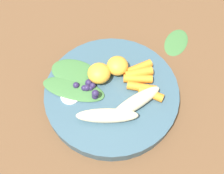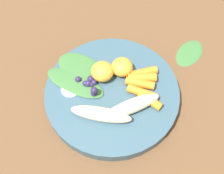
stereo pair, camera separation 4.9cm
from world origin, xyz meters
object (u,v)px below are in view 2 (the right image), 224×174
Objects in this scene: banana_peeled_left at (132,106)px; kale_leaf_stray at (190,53)px; banana_peeled_right at (101,114)px; bowl at (112,93)px; orange_segment_near at (102,71)px.

banana_peeled_left is 0.22m from kale_leaf_stray.
banana_peeled_right is 1.28× the size of kale_leaf_stray.
banana_peeled_right is (-0.03, 0.05, 0.00)m from banana_peeled_left.
banana_peeled_right is 0.27m from kale_leaf_stray.
banana_peeled_right reaches higher than kale_leaf_stray.
bowl is at bearing 82.03° from banana_peeled_right.
banana_peeled_left is 0.09m from orange_segment_near.
bowl is at bearing 159.72° from kale_leaf_stray.
orange_segment_near is 0.52× the size of kale_leaf_stray.
orange_segment_near is (0.03, 0.02, 0.03)m from bowl.
bowl is 0.07m from banana_peeled_right.
banana_peeled_right reaches higher than bowl.
orange_segment_near is 0.22m from kale_leaf_stray.
banana_peeled_left is at bearing -132.41° from orange_segment_near.
bowl is 0.21m from kale_leaf_stray.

